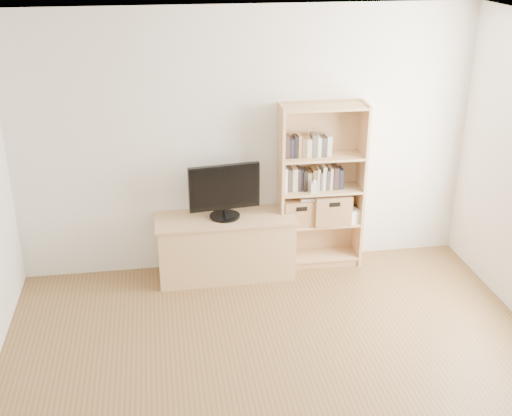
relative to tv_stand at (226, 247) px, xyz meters
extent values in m
cube|color=silver|center=(0.25, 0.25, 1.00)|extent=(4.50, 0.02, 2.60)
cube|color=white|center=(0.25, -2.25, 2.30)|extent=(4.50, 5.00, 0.01)
cube|color=tan|center=(0.00, 0.00, 0.00)|extent=(1.33, 0.51, 0.61)
cube|color=tan|center=(0.98, 0.10, 0.54)|extent=(0.85, 0.32, 1.69)
cube|color=black|center=(0.00, 0.00, 0.60)|extent=(0.69, 0.13, 0.54)
cube|color=silver|center=(0.98, 0.12, 0.64)|extent=(0.86, 0.18, 0.23)
cube|color=silver|center=(0.79, 0.12, 0.97)|extent=(0.36, 0.13, 0.19)
cube|color=white|center=(0.89, 0.01, 0.58)|extent=(0.07, 0.05, 0.11)
cube|color=#956A43|center=(0.76, 0.10, 0.30)|extent=(0.33, 0.28, 0.27)
cube|color=#956A43|center=(1.08, 0.09, 0.32)|extent=(0.38, 0.31, 0.31)
cube|color=white|center=(0.92, 0.09, 0.45)|extent=(0.33, 0.24, 0.02)
cube|color=silver|center=(1.27, 0.09, 0.22)|extent=(0.23, 0.28, 0.11)
camera|label=1|loc=(-0.60, -5.67, 2.91)|focal=45.00mm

